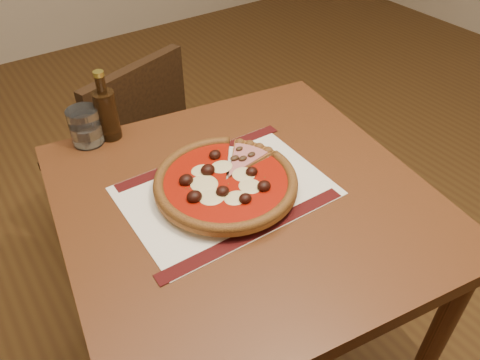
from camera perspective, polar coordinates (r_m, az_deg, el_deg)
name	(u,v)px	position (r m, az deg, el deg)	size (l,w,h in m)	color
table	(245,226)	(1.12, 0.58, -5.68)	(0.91, 0.91, 0.75)	#5B2915
chair_far	(127,152)	(1.69, -13.60, 3.36)	(0.49, 0.49, 0.82)	black
placemat	(226,191)	(1.06, -1.73, -1.34)	(0.45, 0.32, 0.00)	white
plate	(226,188)	(1.05, -1.74, -0.94)	(0.29, 0.29, 0.02)	white
pizza	(226,181)	(1.04, -1.77, -0.12)	(0.32, 0.32, 0.04)	#945A23
ham_slice	(241,155)	(1.12, 0.11, 3.06)	(0.15, 0.11, 0.02)	#945A23
water_glass	(85,127)	(1.25, -18.33, 6.20)	(0.08, 0.08, 0.10)	white
bottle	(107,113)	(1.24, -15.94, 7.91)	(0.06, 0.06, 0.19)	#37200D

